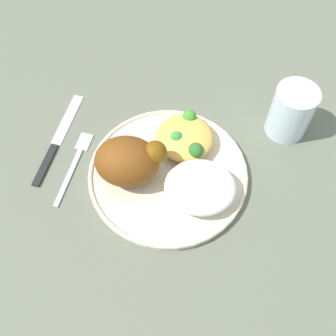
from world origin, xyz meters
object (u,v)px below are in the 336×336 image
(fork, at_px, (74,163))
(rice_pile, at_px, (200,187))
(plate, at_px, (168,174))
(knife, at_px, (55,144))
(mac_cheese_with_broccoli, at_px, (185,137))
(roasted_chicken, at_px, (129,161))
(water_glass, at_px, (291,112))

(fork, bearing_deg, rice_pile, -11.30)
(plate, height_order, fork, plate)
(fork, distance_m, knife, 0.05)
(mac_cheese_with_broccoli, relative_size, fork, 0.66)
(rice_pile, xyz_separation_m, mac_cheese_with_broccoli, (-0.03, 0.09, -0.00))
(roasted_chicken, relative_size, rice_pile, 1.01)
(rice_pile, bearing_deg, water_glass, 46.66)
(rice_pile, distance_m, mac_cheese_with_broccoli, 0.09)
(roasted_chicken, bearing_deg, knife, 159.97)
(plate, relative_size, rice_pile, 2.35)
(mac_cheese_with_broccoli, height_order, fork, mac_cheese_with_broccoli)
(plate, relative_size, knife, 1.32)
(plate, height_order, roasted_chicken, roasted_chicken)
(plate, bearing_deg, knife, 168.12)
(mac_cheese_with_broccoli, relative_size, knife, 0.49)
(rice_pile, xyz_separation_m, fork, (-0.20, 0.04, -0.03))
(water_glass, bearing_deg, plate, -149.10)
(roasted_chicken, relative_size, knife, 0.57)
(plate, height_order, water_glass, water_glass)
(fork, bearing_deg, mac_cheese_with_broccoli, 15.67)
(rice_pile, distance_m, fork, 0.21)
(roasted_chicken, xyz_separation_m, fork, (-0.10, 0.02, -0.05))
(plate, distance_m, mac_cheese_with_broccoli, 0.07)
(fork, bearing_deg, plate, -2.87)
(plate, relative_size, mac_cheese_with_broccoli, 2.67)
(rice_pile, relative_size, water_glass, 1.18)
(roasted_chicken, height_order, fork, roasted_chicken)
(mac_cheese_with_broccoli, xyz_separation_m, knife, (-0.22, -0.02, -0.03))
(water_glass, bearing_deg, roasted_chicken, -153.56)
(knife, bearing_deg, mac_cheese_with_broccoli, 4.28)
(mac_cheese_with_broccoli, distance_m, knife, 0.22)
(plate, xyz_separation_m, mac_cheese_with_broccoli, (0.02, 0.06, 0.02))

